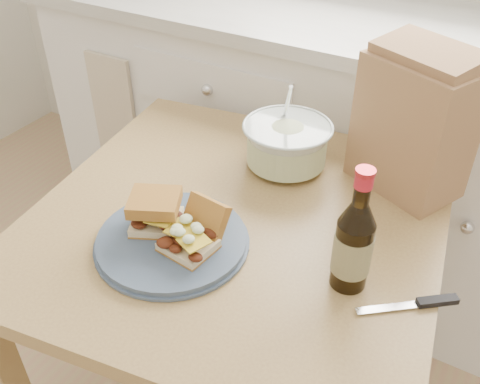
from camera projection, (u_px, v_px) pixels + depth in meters
The scene contains 9 objects.
cabinet_run at pixel (387, 163), 1.78m from camera, with size 2.50×0.64×0.94m.
dining_table at pixel (237, 250), 1.23m from camera, with size 0.98×0.98×0.72m.
plate at pixel (172, 241), 1.08m from camera, with size 0.30×0.30×0.02m, color #43556D.
sandwich_left at pixel (156, 211), 1.08m from camera, with size 0.13×0.13×0.07m.
sandwich_right at pixel (194, 233), 1.04m from camera, with size 0.11×0.14×0.08m.
coleslaw_bowl at pixel (287, 146), 1.29m from camera, with size 0.22×0.22×0.22m.
beer_bottle at pixel (353, 244), 0.94m from camera, with size 0.07×0.07×0.25m.
knife at pixel (425, 303), 0.95m from camera, with size 0.16×0.13×0.01m.
paper_bag at pixel (414, 127), 1.17m from camera, with size 0.23×0.15×0.30m, color #AA8052.
Camera 1 is at (0.32, 0.16, 1.45)m, focal length 40.00 mm.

